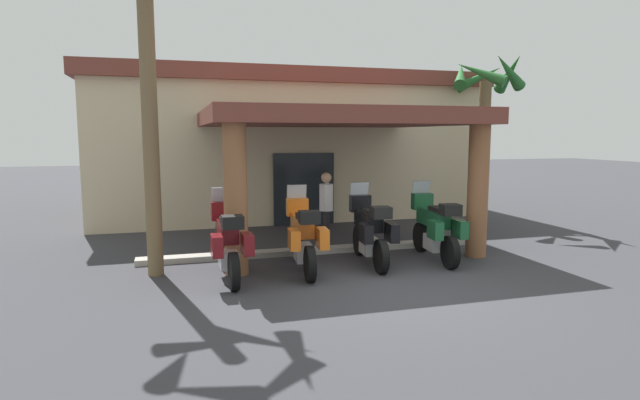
{
  "coord_description": "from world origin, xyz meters",
  "views": [
    {
      "loc": [
        -3.69,
        -8.0,
        2.63
      ],
      "look_at": [
        -0.57,
        2.8,
        1.2
      ],
      "focal_mm": 28.9,
      "sensor_mm": 36.0,
      "label": 1
    }
  ],
  "objects": [
    {
      "name": "curb_strip",
      "position": [
        -0.58,
        2.85,
        0.06
      ],
      "size": [
        7.79,
        0.36,
        0.12
      ],
      "primitive_type": "cube",
      "color": "#ADA89E",
      "rests_on": "ground_plane"
    },
    {
      "name": "palm_tree_roadside",
      "position": [
        -4.05,
        1.97,
        4.93
      ],
      "size": [
        2.16,
        2.27,
        6.39
      ],
      "color": "brown",
      "rests_on": "ground_plane"
    },
    {
      "name": "ground_plane",
      "position": [
        0.0,
        0.0,
        0.0
      ],
      "size": [
        80.0,
        80.0,
        0.0
      ],
      "primitive_type": "plane",
      "color": "#38383D"
    },
    {
      "name": "pedestrian",
      "position": [
        -0.28,
        3.31,
        1.03
      ],
      "size": [
        0.32,
        0.5,
        1.77
      ],
      "rotation": [
        0.0,
        0.0,
        2.78
      ],
      "color": "black",
      "rests_on": "ground_plane"
    },
    {
      "name": "palm_tree_near_portico",
      "position": [
        5.3,
        5.47,
        3.59
      ],
      "size": [
        2.18,
        2.24,
        5.01
      ],
      "color": "brown",
      "rests_on": "ground_plane"
    },
    {
      "name": "motel_building",
      "position": [
        -0.01,
        9.85,
        2.32
      ],
      "size": [
        12.37,
        12.59,
        4.57
      ],
      "rotation": [
        0.0,
        0.0,
        0.0
      ],
      "color": "beige",
      "rests_on": "ground_plane"
    },
    {
      "name": "motorcycle_green",
      "position": [
        1.59,
        1.55,
        0.7
      ],
      "size": [
        0.74,
        2.21,
        1.61
      ],
      "rotation": [
        0.0,
        0.0,
        1.47
      ],
      "color": "black",
      "rests_on": "ground_plane"
    },
    {
      "name": "motorcycle_orange",
      "position": [
        -1.3,
        1.43,
        0.7
      ],
      "size": [
        0.74,
        2.21,
        1.61
      ],
      "rotation": [
        0.0,
        0.0,
        1.48
      ],
      "color": "black",
      "rests_on": "ground_plane"
    },
    {
      "name": "motorcycle_black",
      "position": [
        0.14,
        1.61,
        0.7
      ],
      "size": [
        0.74,
        2.21,
        1.61
      ],
      "rotation": [
        0.0,
        0.0,
        1.48
      ],
      "color": "black",
      "rests_on": "ground_plane"
    },
    {
      "name": "motorcycle_maroon",
      "position": [
        -2.75,
        1.3,
        0.7
      ],
      "size": [
        0.71,
        2.21,
        1.61
      ],
      "rotation": [
        0.0,
        0.0,
        1.59
      ],
      "color": "black",
      "rests_on": "ground_plane"
    }
  ]
}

